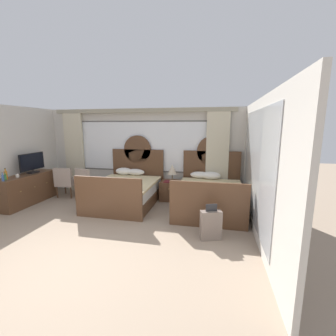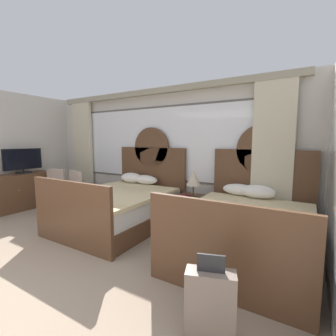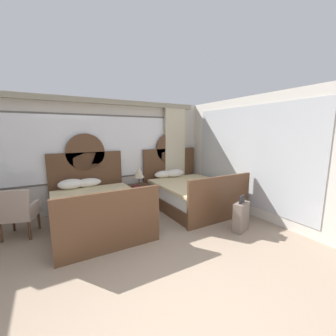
# 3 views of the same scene
# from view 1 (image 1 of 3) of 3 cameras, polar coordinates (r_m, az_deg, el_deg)

# --- Properties ---
(ground_plane) EXTENTS (24.00, 24.00, 0.00)m
(ground_plane) POSITION_cam_1_polar(r_m,az_deg,el_deg) (4.19, -25.39, -21.59)
(ground_plane) COLOR gray
(wall_back_window) EXTENTS (6.21, 0.22, 2.70)m
(wall_back_window) POSITION_cam_1_polar(r_m,az_deg,el_deg) (7.28, -6.50, 4.55)
(wall_back_window) COLOR beige
(wall_back_window) RESTS_ON ground_plane
(wall_right_mirror) EXTENTS (0.08, 4.70, 2.70)m
(wall_right_mirror) POSITION_cam_1_polar(r_m,az_deg,el_deg) (4.69, 22.12, -0.22)
(wall_right_mirror) COLOR beige
(wall_right_mirror) RESTS_ON ground_plane
(bed_near_window) EXTENTS (1.67, 2.16, 1.87)m
(bed_near_window) POSITION_cam_1_polar(r_m,az_deg,el_deg) (6.51, -10.42, -5.50)
(bed_near_window) COLOR brown
(bed_near_window) RESTS_ON ground_plane
(bed_near_mirror) EXTENTS (1.67, 2.16, 1.87)m
(bed_near_mirror) POSITION_cam_1_polar(r_m,az_deg,el_deg) (6.05, 10.36, -6.76)
(bed_near_mirror) COLOR brown
(bed_near_mirror) RESTS_ON ground_plane
(nightstand_between_beds) EXTENTS (0.59, 0.61, 0.56)m
(nightstand_between_beds) POSITION_cam_1_polar(r_m,az_deg,el_deg) (6.78, 0.73, -5.60)
(nightstand_between_beds) COLOR brown
(nightstand_between_beds) RESTS_ON ground_plane
(table_lamp_on_nightstand) EXTENTS (0.27, 0.27, 0.50)m
(table_lamp_on_nightstand) POSITION_cam_1_polar(r_m,az_deg,el_deg) (6.65, 1.08, -0.39)
(table_lamp_on_nightstand) COLOR brown
(table_lamp_on_nightstand) RESTS_ON nightstand_between_beds
(book_on_nightstand) EXTENTS (0.18, 0.26, 0.03)m
(book_on_nightstand) POSITION_cam_1_polar(r_m,az_deg,el_deg) (6.61, -0.19, -3.38)
(book_on_nightstand) COLOR maroon
(book_on_nightstand) RESTS_ON nightstand_between_beds
(dresser_minibar) EXTENTS (0.53, 1.70, 0.83)m
(dresser_minibar) POSITION_cam_1_polar(r_m,az_deg,el_deg) (7.53, -31.82, -4.53)
(dresser_minibar) COLOR brown
(dresser_minibar) RESTS_ON ground_plane
(tv_flatscreen) EXTENTS (0.20, 0.87, 0.57)m
(tv_flatscreen) POSITION_cam_1_polar(r_m,az_deg,el_deg) (7.56, -30.88, 1.11)
(tv_flatscreen) COLOR black
(tv_flatscreen) RESTS_ON dresser_minibar
(bottle_spirit_blue) EXTENTS (0.06, 0.06, 0.22)m
(bottle_spirit_blue) POSITION_cam_1_polar(r_m,az_deg,el_deg) (6.86, -36.03, -1.99)
(bottle_spirit_blue) COLOR #385B99
(bottle_spirit_blue) RESTS_ON dresser_minibar
(bottle_soda_green) EXTENTS (0.05, 0.05, 0.19)m
(bottle_soda_green) POSITION_cam_1_polar(r_m,az_deg,el_deg) (7.00, -35.61, -1.83)
(bottle_soda_green) COLOR #337A3D
(bottle_soda_green) RESTS_ON dresser_minibar
(bottle_liquor_amber) EXTENTS (0.07, 0.07, 0.28)m
(bottle_liquor_amber) POSITION_cam_1_polar(r_m,az_deg,el_deg) (7.06, -35.53, -1.41)
(bottle_liquor_amber) COLOR #B7701E
(bottle_liquor_amber) RESTS_ON dresser_minibar
(cup_on_dresser) EXTENTS (0.11, 0.08, 0.08)m
(cup_on_dresser) POSITION_cam_1_polar(r_m,az_deg,el_deg) (7.17, -33.55, -1.62)
(cup_on_dresser) COLOR white
(cup_on_dresser) RESTS_ON dresser_minibar
(armchair_by_window_left) EXTENTS (0.68, 0.68, 0.93)m
(armchair_by_window_left) POSITION_cam_1_polar(r_m,az_deg,el_deg) (7.27, -19.59, -3.27)
(armchair_by_window_left) COLOR #B29E8E
(armchair_by_window_left) RESTS_ON ground_plane
(armchair_by_window_centre) EXTENTS (0.59, 0.59, 0.93)m
(armchair_by_window_centre) POSITION_cam_1_polar(r_m,az_deg,el_deg) (7.66, -24.21, -2.90)
(armchair_by_window_centre) COLOR #B29E8E
(armchair_by_window_centre) RESTS_ON ground_plane
(suitcase_on_floor) EXTENTS (0.43, 0.29, 0.71)m
(suitcase_on_floor) POSITION_cam_1_polar(r_m,az_deg,el_deg) (4.57, 10.66, -13.84)
(suitcase_on_floor) COLOR #75665B
(suitcase_on_floor) RESTS_ON ground_plane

